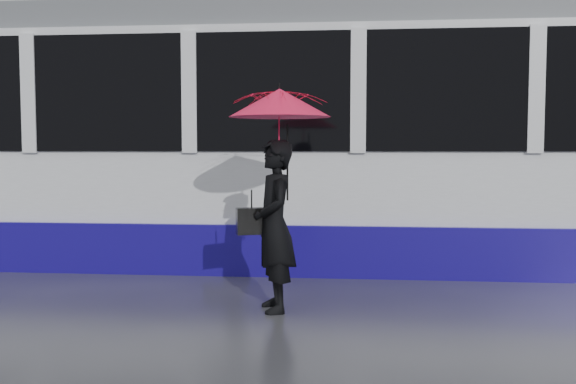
# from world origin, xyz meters

# --- Properties ---
(ground) EXTENTS (90.00, 90.00, 0.00)m
(ground) POSITION_xyz_m (0.00, 0.00, 0.00)
(ground) COLOR #2F2F35
(ground) RESTS_ON ground
(rails) EXTENTS (34.00, 1.51, 0.02)m
(rails) POSITION_xyz_m (0.00, 2.50, 0.01)
(rails) COLOR #3F3D38
(rails) RESTS_ON ground
(tram) EXTENTS (26.00, 2.56, 3.35)m
(tram) POSITION_xyz_m (2.77, 2.50, 1.64)
(tram) COLOR white
(tram) RESTS_ON ground
(woman) EXTENTS (0.55, 0.68, 1.62)m
(woman) POSITION_xyz_m (-0.53, -0.31, 0.81)
(woman) COLOR black
(woman) RESTS_ON ground
(umbrella) EXTENTS (1.20, 1.20, 1.09)m
(umbrella) POSITION_xyz_m (-0.48, -0.31, 1.77)
(umbrella) COLOR #E01268
(umbrella) RESTS_ON ground
(handbag) EXTENTS (0.31, 0.21, 0.43)m
(handbag) POSITION_xyz_m (-0.75, -0.29, 0.85)
(handbag) COLOR black
(handbag) RESTS_ON ground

